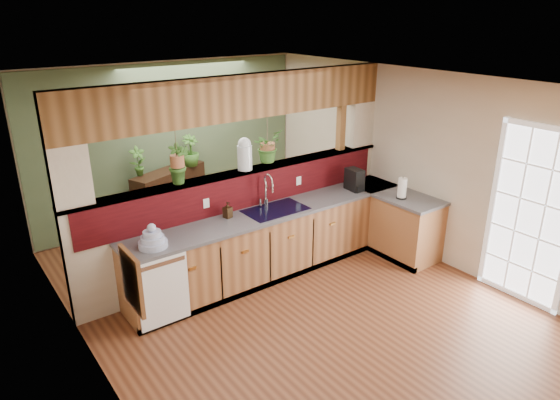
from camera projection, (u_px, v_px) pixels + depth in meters
ground at (307, 309)px, 5.92m from camera, size 4.60×7.00×0.01m
ceiling at (312, 88)px, 4.98m from camera, size 4.60×7.00×0.01m
wall_back at (172, 143)px, 8.08m from camera, size 4.60×0.02×2.60m
wall_left at (97, 269)px, 4.18m from camera, size 0.02×7.00×2.60m
wall_right at (441, 170)px, 6.72m from camera, size 0.02×7.00×2.60m
pass_through_partition at (245, 184)px, 6.52m from camera, size 4.60×0.21×2.60m
pass_through_ledge at (243, 172)px, 6.44m from camera, size 4.60×0.21×0.04m
header_beam at (241, 97)px, 6.10m from camera, size 4.60×0.15×0.55m
sage_backwall at (172, 143)px, 8.07m from camera, size 4.55×0.02×2.55m
countertop at (315, 233)px, 6.87m from camera, size 4.14×1.52×0.90m
dishwasher at (164, 291)px, 5.43m from camera, size 0.58×0.03×0.82m
navy_sink at (275, 215)px, 6.49m from camera, size 0.82×0.50×0.18m
french_door at (530, 218)px, 5.82m from camera, size 0.06×1.02×2.16m
framed_print at (132, 281)px, 3.50m from camera, size 0.04×0.35×0.45m
faucet at (267, 189)px, 6.48m from camera, size 0.20×0.20×0.46m
dish_stack at (153, 240)px, 5.43m from camera, size 0.32×0.32×0.28m
soap_dispenser at (228, 210)px, 6.19m from camera, size 0.11×0.11×0.20m
coffee_maker at (355, 180)px, 7.12m from camera, size 0.17×0.28×0.31m
paper_towel at (402, 189)px, 6.81m from camera, size 0.15×0.15×0.31m
glass_jar at (245, 154)px, 6.38m from camera, size 0.19×0.19×0.42m
ledge_plant_left at (179, 165)px, 5.87m from camera, size 0.28×0.23×0.46m
hanging_plant_a at (176, 149)px, 5.78m from camera, size 0.22×0.19×0.46m
hanging_plant_b at (267, 133)px, 6.49m from camera, size 0.47×0.45×0.55m
shelving_console at (170, 196)px, 8.07m from camera, size 1.37×0.83×0.89m
shelf_plant_a at (138, 161)px, 7.56m from camera, size 0.25×0.17×0.46m
shelf_plant_b at (190, 151)px, 8.04m from camera, size 0.32×0.32×0.51m
floor_plant at (287, 204)px, 8.15m from camera, size 0.78×0.72×0.72m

